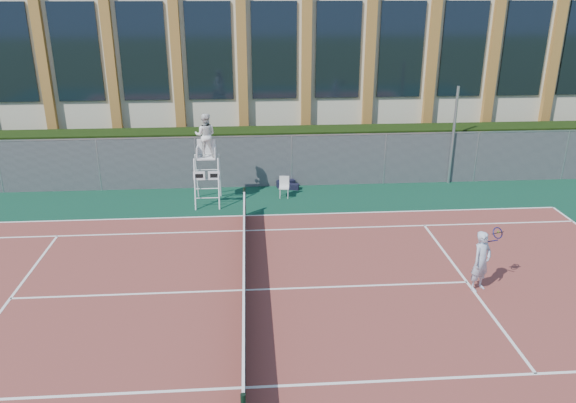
{
  "coord_description": "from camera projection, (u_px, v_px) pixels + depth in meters",
  "views": [
    {
      "loc": [
        0.23,
        -13.86,
        8.0
      ],
      "look_at": [
        1.43,
        3.0,
        1.51
      ],
      "focal_mm": 35.0,
      "sensor_mm": 36.0,
      "label": 1
    }
  ],
  "objects": [
    {
      "name": "fence",
      "position": [
        244.0,
        162.0,
        23.56
      ],
      "size": [
        40.0,
        0.06,
        2.2
      ],
      "primitive_type": null,
      "color": "#595E60",
      "rests_on": "ground"
    },
    {
      "name": "plastic_chair",
      "position": [
        284.0,
        185.0,
        22.65
      ],
      "size": [
        0.43,
        0.44,
        0.85
      ],
      "color": "silver",
      "rests_on": "apron"
    },
    {
      "name": "steel_pole",
      "position": [
        453.0,
        136.0,
        23.7
      ],
      "size": [
        0.12,
        0.12,
        4.19
      ],
      "primitive_type": "cylinder",
      "color": "#9EA0A5",
      "rests_on": "ground"
    },
    {
      "name": "tennis_court",
      "position": [
        245.0,
        290.0,
        15.75
      ],
      "size": [
        23.77,
        10.97,
        0.02
      ],
      "primitive_type": "cube",
      "color": "brown",
      "rests_on": "apron"
    },
    {
      "name": "sports_bag_near",
      "position": [
        286.0,
        184.0,
        23.82
      ],
      "size": [
        0.81,
        0.53,
        0.32
      ],
      "primitive_type": "cube",
      "rotation": [
        0.0,
        0.0,
        0.33
      ],
      "color": "black",
      "rests_on": "apron"
    },
    {
      "name": "tennis_player",
      "position": [
        481.0,
        261.0,
        15.49
      ],
      "size": [
        1.04,
        0.79,
        1.76
      ],
      "color": "#AFBCD2",
      "rests_on": "tennis_court"
    },
    {
      "name": "hedge",
      "position": [
        244.0,
        154.0,
        24.68
      ],
      "size": [
        40.0,
        1.4,
        2.2
      ],
      "primitive_type": "cube",
      "color": "black",
      "rests_on": "ground"
    },
    {
      "name": "sports_bag_far",
      "position": [
        292.0,
        187.0,
        23.6
      ],
      "size": [
        0.64,
        0.38,
        0.24
      ],
      "primitive_type": "cube",
      "rotation": [
        0.0,
        0.0,
        -0.22
      ],
      "color": "black",
      "rests_on": "apron"
    },
    {
      "name": "building",
      "position": [
        243.0,
        61.0,
        30.99
      ],
      "size": [
        45.0,
        10.6,
        8.22
      ],
      "color": "beige",
      "rests_on": "ground"
    },
    {
      "name": "ground",
      "position": [
        245.0,
        291.0,
        15.76
      ],
      "size": [
        120.0,
        120.0,
        0.0
      ],
      "primitive_type": "plane",
      "color": "#233814"
    },
    {
      "name": "umpire_chair",
      "position": [
        205.0,
        138.0,
        21.28
      ],
      "size": [
        1.01,
        1.55,
        3.61
      ],
      "color": "white",
      "rests_on": "ground"
    },
    {
      "name": "apron",
      "position": [
        245.0,
        274.0,
        16.69
      ],
      "size": [
        36.0,
        20.0,
        0.01
      ],
      "primitive_type": "cube",
      "color": "#0D3A2C",
      "rests_on": "ground"
    },
    {
      "name": "tennis_net",
      "position": [
        244.0,
        274.0,
        15.57
      ],
      "size": [
        0.1,
        11.3,
        1.1
      ],
      "color": "black",
      "rests_on": "ground"
    }
  ]
}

